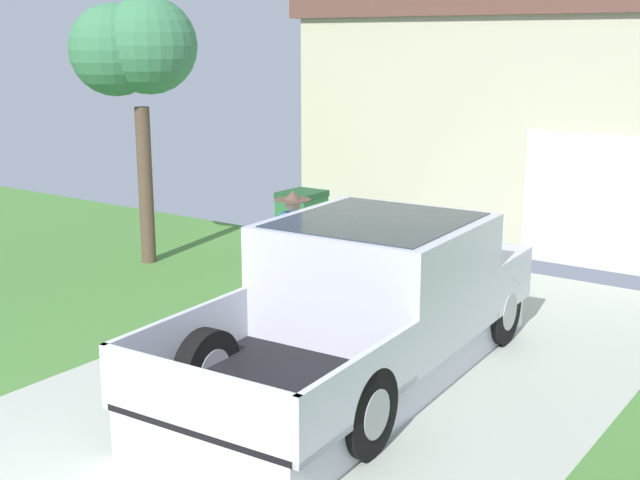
# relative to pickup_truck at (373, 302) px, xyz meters

# --- Properties ---
(pickup_truck) EXTENTS (2.37, 5.24, 1.65)m
(pickup_truck) POSITION_rel_pickup_truck_xyz_m (0.00, 0.00, 0.00)
(pickup_truck) COLOR silver
(pickup_truck) RESTS_ON ground
(person_with_hat) EXTENTS (0.51, 0.45, 1.71)m
(person_with_hat) POSITION_rel_pickup_truck_xyz_m (-1.56, 0.64, 0.21)
(person_with_hat) COLOR black
(person_with_hat) RESTS_ON ground
(handbag) EXTENTS (0.32, 0.19, 0.43)m
(handbag) POSITION_rel_pickup_truck_xyz_m (-1.79, 0.46, -0.61)
(handbag) COLOR #232328
(handbag) RESTS_ON ground
(house_with_garage) EXTENTS (9.35, 5.86, 4.95)m
(house_with_garage) POSITION_rel_pickup_truck_xyz_m (-0.54, 8.30, 1.76)
(house_with_garage) COLOR #BDB89B
(house_with_garage) RESTS_ON ground
(neighbor_tree) EXTENTS (1.86, 1.72, 4.14)m
(neighbor_tree) POSITION_rel_pickup_truck_xyz_m (-5.33, 1.63, 2.58)
(neighbor_tree) COLOR brown
(neighbor_tree) RESTS_ON ground
(wheeled_trash_bin) EXTENTS (0.60, 0.72, 1.10)m
(wheeled_trash_bin) POSITION_rel_pickup_truck_xyz_m (-3.47, 3.39, -0.15)
(wheeled_trash_bin) COLOR #286B38
(wheeled_trash_bin) RESTS_ON ground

